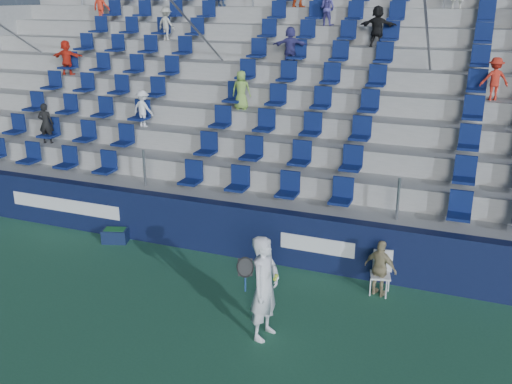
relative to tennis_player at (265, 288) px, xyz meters
The scene contains 7 objects.
ground 1.66m from the tennis_player, 165.27° to the right, with size 70.00×70.00×0.00m, color #2C6849.
sponsor_wall 3.11m from the tennis_player, 115.23° to the left, with size 24.00×0.32×1.20m.
grandstand 8.10m from the tennis_player, 99.53° to the left, with size 24.00×8.17×6.63m.
tennis_player is the anchor object (origin of this frame).
line_judge_chair 2.82m from the tennis_player, 55.28° to the left, with size 0.46×0.47×0.87m.
line_judge 2.70m from the tennis_player, 53.57° to the left, with size 0.67×0.28×1.15m, color tan.
ball_bin 5.33m from the tennis_player, 152.94° to the left, with size 0.68×0.54×0.33m.
Camera 1 is at (4.30, -7.62, 5.61)m, focal length 40.00 mm.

